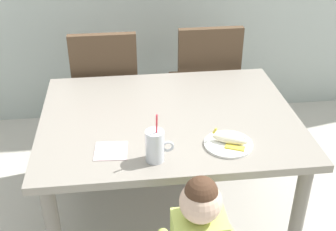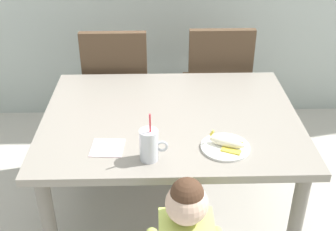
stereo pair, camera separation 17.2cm
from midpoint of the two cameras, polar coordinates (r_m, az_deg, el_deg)
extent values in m
plane|color=#B7B2A8|center=(2.71, 2.17, -13.05)|extent=(24.00, 24.00, 0.00)
cube|color=gray|center=(2.30, 2.50, -0.45)|extent=(1.34, 1.05, 0.04)
cylinder|color=slate|center=(2.20, -13.00, -14.62)|extent=(0.07, 0.07, 0.67)
cylinder|color=slate|center=(2.28, 18.49, -13.68)|extent=(0.07, 0.07, 0.67)
cylinder|color=slate|center=(2.89, -10.04, -2.15)|extent=(0.07, 0.07, 0.67)
cylinder|color=slate|center=(2.95, 13.32, -1.79)|extent=(0.07, 0.07, 0.67)
cube|color=#4C3826|center=(3.11, -4.87, 3.15)|extent=(0.44, 0.44, 0.06)
cube|color=#4C3826|center=(2.81, -5.29, 6.19)|extent=(0.42, 0.05, 0.48)
cylinder|color=black|center=(3.38, -1.33, 1.05)|extent=(0.04, 0.04, 0.42)
cylinder|color=black|center=(3.40, -7.74, 0.96)|extent=(0.04, 0.04, 0.42)
cylinder|color=black|center=(3.06, -1.28, -2.43)|extent=(0.04, 0.04, 0.42)
cylinder|color=black|center=(3.08, -8.37, -2.51)|extent=(0.04, 0.04, 0.42)
cube|color=#4C3826|center=(3.17, 7.70, 3.55)|extent=(0.44, 0.44, 0.06)
cube|color=#4C3826|center=(2.88, 8.64, 6.55)|extent=(0.42, 0.05, 0.48)
cylinder|color=black|center=(3.48, 10.08, 1.44)|extent=(0.04, 0.04, 0.42)
cylinder|color=black|center=(3.42, 3.83, 1.37)|extent=(0.04, 0.04, 0.42)
cylinder|color=black|center=(3.16, 11.30, -1.90)|extent=(0.04, 0.04, 0.42)
cylinder|color=black|center=(3.10, 4.43, -2.03)|extent=(0.04, 0.04, 0.42)
sphere|color=beige|center=(1.71, 5.42, -11.54)|extent=(0.17, 0.17, 0.17)
sphere|color=#472D1E|center=(1.68, 5.49, -10.35)|extent=(0.13, 0.13, 0.13)
cylinder|color=silver|center=(1.91, 0.04, -3.98)|extent=(0.08, 0.08, 0.15)
cylinder|color=#8C6647|center=(1.93, 0.04, -4.71)|extent=(0.07, 0.07, 0.08)
torus|color=silver|center=(1.92, 1.77, -4.14)|extent=(0.06, 0.01, 0.06)
cylinder|color=#E5333F|center=(1.87, 0.29, -2.37)|extent=(0.01, 0.05, 0.22)
cylinder|color=white|center=(2.05, 9.92, -4.18)|extent=(0.23, 0.23, 0.01)
ellipsoid|color=#F4EAC6|center=(2.04, 10.18, -3.57)|extent=(0.17, 0.11, 0.04)
cube|color=yellow|center=(2.01, 10.72, -4.66)|extent=(0.10, 0.07, 0.01)
cube|color=yellow|center=(2.08, 10.93, -3.53)|extent=(0.10, 0.07, 0.01)
cylinder|color=yellow|center=(2.03, 8.22, -2.35)|extent=(0.03, 0.02, 0.03)
cube|color=silver|center=(2.04, -5.59, -4.30)|extent=(0.16, 0.16, 0.00)
camera|label=1|loc=(0.09, -87.73, 1.33)|focal=46.40mm
camera|label=2|loc=(0.09, 92.27, -1.33)|focal=46.40mm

